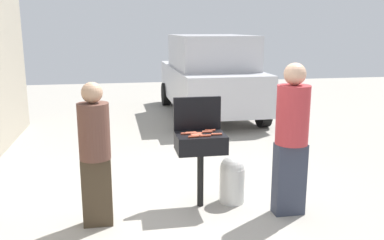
{
  "coord_description": "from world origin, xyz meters",
  "views": [
    {
      "loc": [
        -0.87,
        -4.87,
        2.2
      ],
      "look_at": [
        0.09,
        0.39,
        1.0
      ],
      "focal_mm": 38.6,
      "sensor_mm": 36.0,
      "label": 1
    }
  ],
  "objects": [
    {
      "name": "person_right",
      "position": [
        1.11,
        -0.5,
        0.99
      ],
      "size": [
        0.38,
        0.38,
        1.82
      ],
      "rotation": [
        0.0,
        0.0,
        2.98
      ],
      "color": "#333847",
      "rests_on": "ground"
    },
    {
      "name": "hot_dog_9",
      "position": [
        0.28,
        -0.2,
        0.95
      ],
      "size": [
        0.13,
        0.03,
        0.03
      ],
      "primitive_type": "cylinder",
      "rotation": [
        0.0,
        1.57,
        -0.03
      ],
      "color": "#B74C33",
      "rests_on": "bbq_grill"
    },
    {
      "name": "hot_dog_1",
      "position": [
        -0.07,
        -0.1,
        0.95
      ],
      "size": [
        0.13,
        0.03,
        0.03
      ],
      "primitive_type": "cylinder",
      "rotation": [
        0.0,
        1.57,
        -0.02
      ],
      "color": "#B74C33",
      "rests_on": "bbq_grill"
    },
    {
      "name": "grill_lid_open",
      "position": [
        0.1,
        0.11,
        1.15
      ],
      "size": [
        0.6,
        0.05,
        0.42
      ],
      "primitive_type": "cube",
      "color": "black",
      "rests_on": "bbq_grill"
    },
    {
      "name": "hot_dog_7",
      "position": [
        0.25,
        0.01,
        0.95
      ],
      "size": [
        0.13,
        0.04,
        0.03
      ],
      "primitive_type": "cylinder",
      "rotation": [
        0.0,
        1.57,
        -0.11
      ],
      "color": "#AD4228",
      "rests_on": "bbq_grill"
    },
    {
      "name": "person_left",
      "position": [
        -1.14,
        -0.4,
        0.89
      ],
      "size": [
        0.34,
        0.34,
        1.64
      ],
      "rotation": [
        0.0,
        0.0,
        -0.26
      ],
      "color": "#3F3323",
      "rests_on": "ground"
    },
    {
      "name": "hot_dog_8",
      "position": [
        -0.01,
        -0.08,
        0.95
      ],
      "size": [
        0.13,
        0.04,
        0.03
      ],
      "primitive_type": "cylinder",
      "rotation": [
        0.0,
        1.57,
        0.08
      ],
      "color": "#AD4228",
      "rests_on": "bbq_grill"
    },
    {
      "name": "hot_dog_3",
      "position": [
        0.04,
        -0.21,
        0.95
      ],
      "size": [
        0.13,
        0.04,
        0.03
      ],
      "primitive_type": "cylinder",
      "rotation": [
        0.0,
        1.57,
        0.07
      ],
      "color": "#C6593D",
      "rests_on": "bbq_grill"
    },
    {
      "name": "bbq_grill",
      "position": [
        0.1,
        -0.11,
        0.79
      ],
      "size": [
        0.6,
        0.44,
        0.94
      ],
      "color": "black",
      "rests_on": "ground"
    },
    {
      "name": "parked_minivan",
      "position": [
        1.42,
        5.27,
        1.03
      ],
      "size": [
        2.07,
        4.42,
        2.02
      ],
      "rotation": [
        0.0,
        0.0,
        3.15
      ],
      "color": "#B7B7BC",
      "rests_on": "ground"
    },
    {
      "name": "hot_dog_0",
      "position": [
        0.14,
        -0.25,
        0.95
      ],
      "size": [
        0.13,
        0.03,
        0.03
      ],
      "primitive_type": "cylinder",
      "rotation": [
        0.0,
        1.57,
        0.05
      ],
      "color": "#AD4228",
      "rests_on": "bbq_grill"
    },
    {
      "name": "hot_dog_2",
      "position": [
        0.04,
        -0.17,
        0.95
      ],
      "size": [
        0.13,
        0.04,
        0.03
      ],
      "primitive_type": "cylinder",
      "rotation": [
        0.0,
        1.57,
        0.11
      ],
      "color": "#C6593D",
      "rests_on": "bbq_grill"
    },
    {
      "name": "hot_dog_4",
      "position": [
        0.2,
        -0.06,
        0.95
      ],
      "size": [
        0.13,
        0.03,
        0.03
      ],
      "primitive_type": "cylinder",
      "rotation": [
        0.0,
        1.57,
        -0.02
      ],
      "color": "#C6593D",
      "rests_on": "bbq_grill"
    },
    {
      "name": "ground_plane",
      "position": [
        0.0,
        0.0,
        0.0
      ],
      "size": [
        24.0,
        24.0,
        0.0
      ],
      "primitive_type": "plane",
      "color": "#9E998E"
    },
    {
      "name": "propane_tank",
      "position": [
        0.53,
        -0.07,
        0.32
      ],
      "size": [
        0.32,
        0.32,
        0.62
      ],
      "color": "silver",
      "rests_on": "ground"
    },
    {
      "name": "hot_dog_5",
      "position": [
        0.05,
        -0.11,
        0.95
      ],
      "size": [
        0.13,
        0.04,
        0.03
      ],
      "primitive_type": "cylinder",
      "rotation": [
        0.0,
        1.57,
        -0.07
      ],
      "color": "#C6593D",
      "rests_on": "bbq_grill"
    },
    {
      "name": "hot_dog_6",
      "position": [
        -0.01,
        -0.26,
        0.95
      ],
      "size": [
        0.13,
        0.04,
        0.03
      ],
      "primitive_type": "cylinder",
      "rotation": [
        0.0,
        1.57,
        0.08
      ],
      "color": "#AD4228",
      "rests_on": "bbq_grill"
    }
  ]
}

